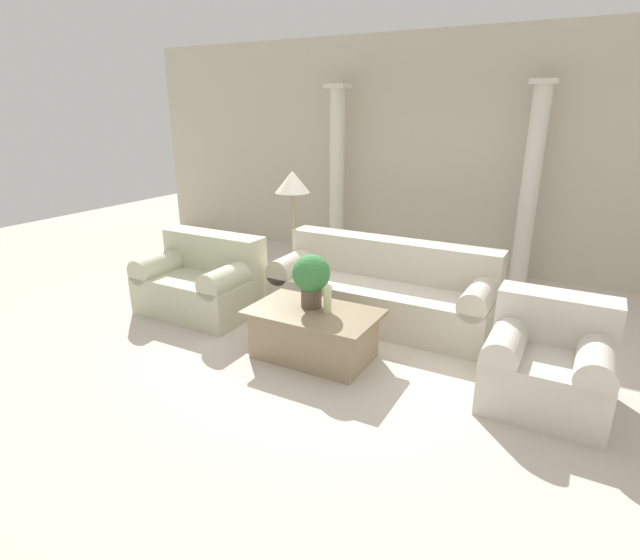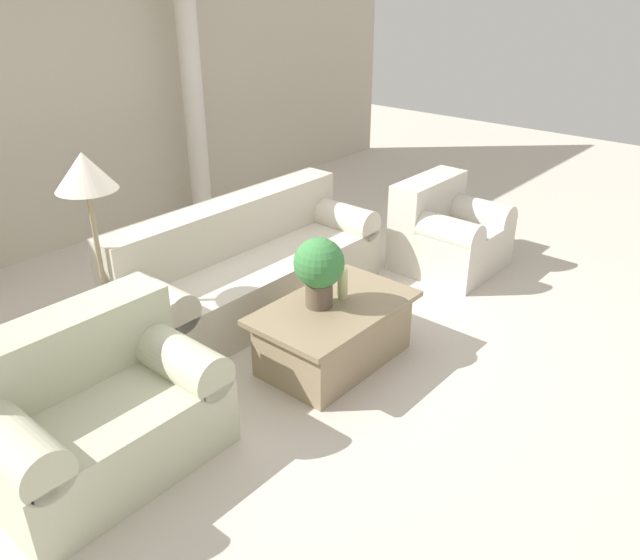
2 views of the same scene
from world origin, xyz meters
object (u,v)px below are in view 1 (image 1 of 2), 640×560
at_px(sofa_long, 383,290).
at_px(floor_lamp, 293,188).
at_px(coffee_table, 314,333).
at_px(potted_plant, 311,276).
at_px(loveseat, 203,280).
at_px(armchair, 549,360).

distance_m(sofa_long, floor_lamp, 1.58).
bearing_deg(floor_lamp, coffee_table, -51.87).
bearing_deg(floor_lamp, potted_plant, -52.05).
height_order(sofa_long, coffee_table, sofa_long).
bearing_deg(potted_plant, coffee_table, -49.28).
bearing_deg(potted_plant, loveseat, 169.36).
distance_m(coffee_table, floor_lamp, 1.95).
relative_size(loveseat, armchair, 1.41).
relative_size(potted_plant, floor_lamp, 0.33).
relative_size(coffee_table, armchair, 1.31).
relative_size(coffee_table, potted_plant, 2.35).
xyz_separation_m(floor_lamp, armchair, (2.96, -1.03, -0.98)).
distance_m(sofa_long, coffee_table, 1.14).
bearing_deg(floor_lamp, armchair, -19.19).
height_order(loveseat, coffee_table, loveseat).
height_order(sofa_long, potted_plant, potted_plant).
bearing_deg(loveseat, potted_plant, -10.64).
relative_size(loveseat, potted_plant, 2.53).
bearing_deg(sofa_long, loveseat, -158.84).
bearing_deg(armchair, sofa_long, 153.39).
xyz_separation_m(coffee_table, potted_plant, (-0.07, 0.08, 0.52)).
xyz_separation_m(potted_plant, floor_lamp, (-0.93, 1.19, 0.57)).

